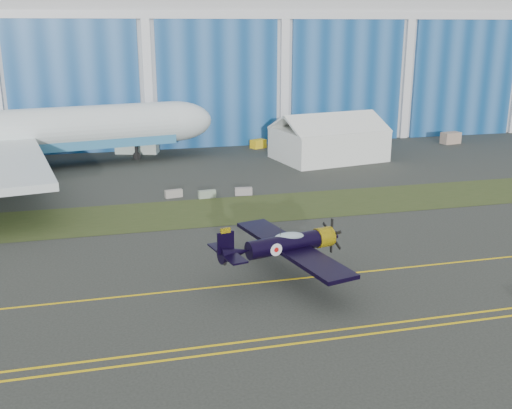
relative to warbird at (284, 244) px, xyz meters
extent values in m
plane|color=#333732|center=(-6.07, 4.66, -2.83)|extent=(260.00, 260.00, 0.00)
cube|color=#475128|center=(-6.07, 18.66, -2.81)|extent=(260.00, 10.00, 0.02)
cube|color=silver|center=(-6.07, 76.66, 12.17)|extent=(220.00, 45.00, 30.00)
cube|color=navy|center=(-6.07, 53.86, 7.17)|extent=(220.00, 0.60, 20.00)
cube|color=silver|center=(-6.07, 53.81, 17.77)|extent=(220.00, 0.70, 1.20)
cube|color=yellow|center=(-6.07, -0.34, -2.82)|extent=(200.00, 0.20, 0.02)
cube|color=yellow|center=(-6.07, -9.84, -2.82)|extent=(80.00, 0.20, 0.02)
cube|color=yellow|center=(-6.07, -8.84, -2.82)|extent=(80.00, 0.20, 0.02)
cube|color=silver|center=(-8.37, 51.75, -1.44)|extent=(6.87, 4.28, 2.78)
cube|color=yellow|center=(10.82, 51.03, -2.15)|extent=(2.73, 2.31, 1.36)
cube|color=tan|center=(43.09, 46.93, -1.88)|extent=(3.42, 2.25, 1.90)
cube|color=#9A948D|center=(-5.75, 25.19, -2.38)|extent=(2.07, 0.93, 0.90)
cube|color=gray|center=(-2.06, 24.00, -2.38)|extent=(2.06, 0.85, 0.90)
cube|color=gray|center=(2.28, 24.21, -2.38)|extent=(2.06, 0.82, 0.90)
camera|label=1|loc=(-12.55, -41.43, 16.16)|focal=42.00mm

